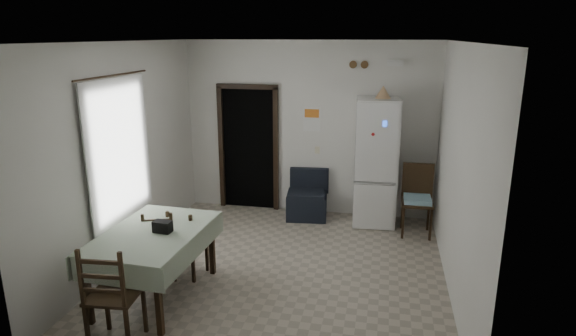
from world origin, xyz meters
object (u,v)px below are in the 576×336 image
(dining_table, at_px, (156,264))
(dining_chair_far_left, at_px, (161,243))
(fridge, at_px, (376,162))
(dining_chair_far_right, at_px, (188,242))
(corner_chair, at_px, (417,201))
(navy_seat, at_px, (307,195))
(dining_chair_near_head, at_px, (114,293))

(dining_table, distance_m, dining_chair_far_left, 0.51)
(dining_chair_far_left, bearing_deg, fridge, -155.81)
(dining_chair_far_right, bearing_deg, dining_chair_far_left, 28.73)
(corner_chair, bearing_deg, dining_chair_far_right, -147.36)
(corner_chair, distance_m, dining_chair_far_left, 3.80)
(dining_table, xyz_separation_m, dining_chair_far_right, (0.16, 0.59, 0.04))
(fridge, bearing_deg, dining_chair_far_right, -138.71)
(fridge, height_order, corner_chair, fridge)
(dining_table, bearing_deg, dining_chair_far_left, 111.31)
(dining_chair_far_right, bearing_deg, navy_seat, -106.74)
(navy_seat, relative_size, dining_table, 0.50)
(dining_chair_far_right, bearing_deg, fridge, -124.61)
(dining_chair_far_left, relative_size, dining_chair_far_right, 1.02)
(fridge, xyz_separation_m, dining_chair_far_right, (-2.25, -2.28, -0.57))
(dining_chair_far_right, height_order, dining_chair_near_head, dining_chair_near_head)
(dining_table, xyz_separation_m, dining_chair_near_head, (0.02, -0.90, 0.14))
(navy_seat, bearing_deg, dining_table, -120.75)
(dining_table, height_order, dining_chair_far_right, dining_chair_far_right)
(corner_chair, distance_m, dining_chair_near_head, 4.56)
(navy_seat, xyz_separation_m, dining_table, (-1.31, -2.86, 0.01))
(dining_chair_far_left, height_order, dining_chair_far_right, dining_chair_far_left)
(fridge, bearing_deg, dining_chair_near_head, -126.43)
(dining_table, bearing_deg, corner_chair, 41.75)
(navy_seat, bearing_deg, corner_chair, -18.20)
(dining_chair_near_head, bearing_deg, dining_chair_far_left, -87.62)
(corner_chair, relative_size, dining_chair_far_right, 1.21)
(dining_table, bearing_deg, dining_chair_near_head, -86.00)
(corner_chair, distance_m, dining_chair_far_right, 3.48)
(corner_chair, height_order, dining_chair_far_left, corner_chair)
(dining_chair_far_right, bearing_deg, dining_table, 85.02)
(navy_seat, distance_m, dining_table, 3.15)
(fridge, height_order, navy_seat, fridge)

